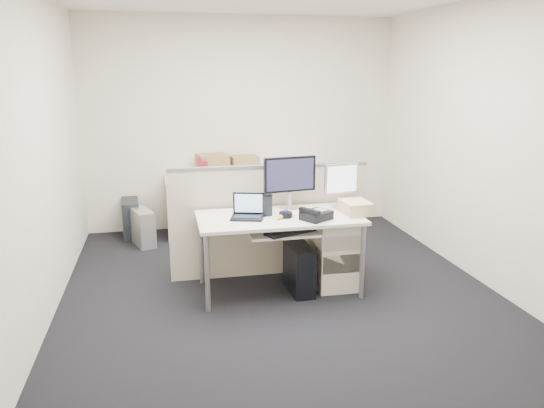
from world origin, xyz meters
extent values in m
cube|color=black|center=(0.00, 0.00, -0.01)|extent=(4.00, 4.50, 0.01)
cube|color=silver|center=(0.00, 2.25, 1.35)|extent=(4.00, 0.02, 2.70)
cube|color=silver|center=(0.00, -2.25, 1.35)|extent=(4.00, 0.02, 2.70)
cube|color=silver|center=(-2.00, 0.00, 1.35)|extent=(0.02, 4.50, 2.70)
cube|color=silver|center=(2.00, 0.00, 1.35)|extent=(0.02, 4.50, 2.70)
cube|color=silver|center=(0.00, 0.00, 0.71)|extent=(1.50, 0.75, 0.03)
cylinder|color=slate|center=(-0.70, -0.33, 0.35)|extent=(0.04, 0.04, 0.70)
cylinder|color=slate|center=(-0.70, 0.33, 0.35)|extent=(0.04, 0.04, 0.70)
cylinder|color=slate|center=(0.70, -0.33, 0.35)|extent=(0.04, 0.04, 0.70)
cylinder|color=slate|center=(0.70, 0.33, 0.35)|extent=(0.04, 0.04, 0.70)
cube|color=silver|center=(0.00, -0.18, 0.62)|extent=(0.62, 0.32, 0.02)
cube|color=beige|center=(0.55, 0.05, 0.33)|extent=(0.40, 0.55, 0.65)
cube|color=#AFA38A|center=(0.00, 0.45, 0.55)|extent=(2.00, 0.06, 1.10)
cube|color=beige|center=(0.00, 1.93, 0.36)|extent=(2.00, 0.60, 0.72)
cube|color=black|center=(0.15, 0.22, 0.99)|extent=(0.53, 0.26, 0.51)
cube|color=#B7B7BC|center=(0.65, 0.18, 0.94)|extent=(0.37, 0.22, 0.43)
cube|color=black|center=(-0.30, -0.02, 0.84)|extent=(0.34, 0.29, 0.22)
cylinder|color=black|center=(0.05, -0.05, 0.75)|extent=(0.14, 0.14, 0.05)
cube|color=black|center=(0.30, -0.18, 0.77)|extent=(0.31, 0.30, 0.08)
cube|color=white|center=(0.15, 0.12, 0.74)|extent=(0.21, 0.26, 0.01)
cube|color=#FEF425|center=(0.09, 0.00, 0.74)|extent=(0.09, 0.09, 0.01)
cylinder|color=black|center=(-0.10, 0.04, 0.82)|extent=(0.11, 0.11, 0.19)
ellipsoid|color=yellow|center=(0.00, -0.08, 0.75)|extent=(0.14, 0.15, 0.04)
cube|color=black|center=(-0.15, 0.05, 0.74)|extent=(0.09, 0.12, 0.01)
cube|color=tan|center=(0.72, -0.05, 0.79)|extent=(0.26, 0.32, 0.12)
cube|color=black|center=(0.05, -0.22, 0.64)|extent=(0.49, 0.32, 0.03)
cube|color=black|center=(0.18, -0.05, 0.22)|extent=(0.20, 0.49, 0.45)
cube|color=black|center=(-1.45, 2.03, 0.23)|extent=(0.23, 0.51, 0.47)
cube|color=#B7B7BC|center=(-1.30, 1.66, 0.21)|extent=(0.32, 0.49, 0.43)
cube|color=olive|center=(-0.41, 2.05, 0.86)|extent=(0.43, 0.35, 0.28)
cube|color=olive|center=(0.00, 2.05, 0.84)|extent=(0.37, 0.30, 0.25)
cube|color=maroon|center=(-0.55, 1.83, 0.85)|extent=(0.10, 0.28, 0.25)
camera|label=1|loc=(-1.02, -4.57, 2.04)|focal=35.00mm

